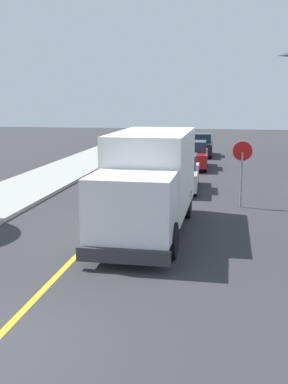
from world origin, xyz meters
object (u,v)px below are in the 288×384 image
(parked_car_far, at_px, (200,145))
(stop_sign, at_px, (242,161))
(box_truck, at_px, (149,178))
(parked_car_near, at_px, (179,173))
(parked_car_mid, at_px, (193,155))

(parked_car_far, distance_m, stop_sign, 17.02)
(box_truck, relative_size, parked_car_near, 1.61)
(box_truck, xyz_separation_m, parked_car_near, (0.23, 7.24, -0.97))
(parked_car_near, bearing_deg, parked_car_far, 89.19)
(box_truck, xyz_separation_m, parked_car_far, (0.42, 20.83, -0.97))
(parked_car_near, bearing_deg, box_truck, -91.83)
(parked_car_far, relative_size, stop_sign, 1.68)
(box_truck, distance_m, parked_car_near, 7.31)
(parked_car_mid, height_order, parked_car_far, same)
(box_truck, bearing_deg, parked_car_mid, 88.59)
(box_truck, xyz_separation_m, stop_sign, (3.04, 4.05, 0.09))
(box_truck, distance_m, parked_car_mid, 14.44)
(box_truck, bearing_deg, stop_sign, 53.09)
(stop_sign, bearing_deg, box_truck, -126.91)
(parked_car_near, xyz_separation_m, parked_car_mid, (0.12, 7.16, 0.00))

